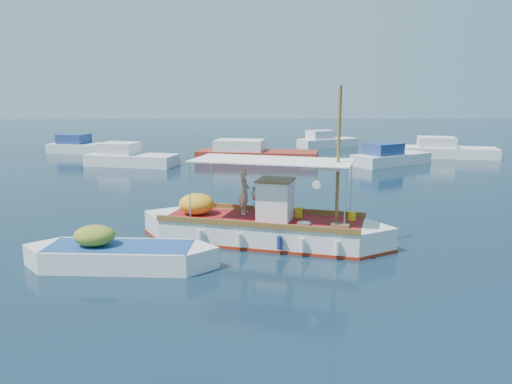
{
  "coord_description": "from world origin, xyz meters",
  "views": [
    {
      "loc": [
        -1.36,
        -16.84,
        5.15
      ],
      "look_at": [
        -0.86,
        0.0,
        1.75
      ],
      "focal_mm": 35.0,
      "sensor_mm": 36.0,
      "label": 1
    }
  ],
  "objects": [
    {
      "name": "bg_boat_far_w",
      "position": [
        -14.99,
        26.0,
        0.49
      ],
      "size": [
        6.12,
        3.67,
        1.8
      ],
      "rotation": [
        0.0,
        0.0,
        -0.25
      ],
      "color": "silver",
      "rests_on": "ground"
    },
    {
      "name": "dinghy",
      "position": [
        -5.05,
        -2.53,
        0.3
      ],
      "size": [
        5.93,
        2.01,
        1.45
      ],
      "rotation": [
        0.0,
        0.0,
        -0.08
      ],
      "color": "white",
      "rests_on": "ground"
    },
    {
      "name": "bg_boat_e",
      "position": [
        15.02,
        22.24,
        0.49
      ],
      "size": [
        7.48,
        4.34,
        1.8
      ],
      "rotation": [
        0.0,
        0.0,
        -0.26
      ],
      "color": "silver",
      "rests_on": "ground"
    },
    {
      "name": "fishing_caique",
      "position": [
        -0.69,
        -0.09,
        0.49
      ],
      "size": [
        8.65,
        4.33,
        5.53
      ],
      "rotation": [
        0.0,
        0.0,
        -0.3
      ],
      "color": "white",
      "rests_on": "ground"
    },
    {
      "name": "bg_boat_ne",
      "position": [
        9.2,
        18.12,
        0.49
      ],
      "size": [
        6.23,
        4.91,
        1.8
      ],
      "rotation": [
        0.0,
        0.0,
        0.53
      ],
      "color": "silver",
      "rests_on": "ground"
    },
    {
      "name": "bg_boat_far_n",
      "position": [
        6.62,
        29.74,
        0.49
      ],
      "size": [
        5.93,
        4.15,
        1.8
      ],
      "rotation": [
        0.0,
        0.0,
        0.43
      ],
      "color": "silver",
      "rests_on": "ground"
    },
    {
      "name": "bg_boat_nw",
      "position": [
        -9.29,
        18.46,
        0.49
      ],
      "size": [
        6.72,
        4.0,
        1.8
      ],
      "rotation": [
        0.0,
        0.0,
        -0.27
      ],
      "color": "silver",
      "rests_on": "ground"
    },
    {
      "name": "bg_boat_n",
      "position": [
        -0.45,
        20.3,
        0.49
      ],
      "size": [
        9.32,
        4.52,
        1.8
      ],
      "rotation": [
        0.0,
        0.0,
        -0.2
      ],
      "color": "maroon",
      "rests_on": "ground"
    },
    {
      "name": "ground",
      "position": [
        0.0,
        0.0,
        0.0
      ],
      "size": [
        160.0,
        160.0,
        0.0
      ],
      "primitive_type": "plane",
      "color": "black",
      "rests_on": "ground"
    }
  ]
}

